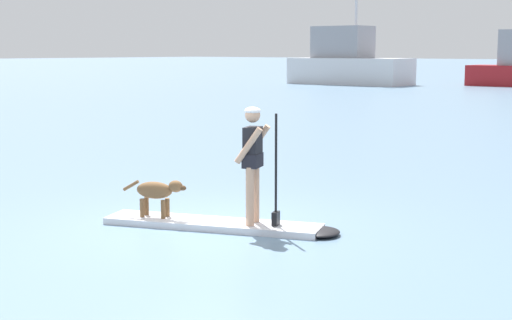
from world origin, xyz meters
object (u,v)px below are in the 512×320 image
Objects in this scene: paddleboard at (227,225)px; person_paddler at (254,157)px; dog at (157,192)px; moored_boat_far_port at (348,63)px.

person_paddler is (0.38, 0.16, 1.04)m from paddleboard.
dog is 0.10× the size of moored_boat_far_port.
moored_boat_far_port is (-25.41, 40.67, 0.55)m from person_paddler.
paddleboard is 1.12m from person_paddler.
moored_boat_far_port is at bearing 122.00° from person_paddler.
dog is (-1.02, -0.43, 0.44)m from paddleboard.
person_paddler is at bearing 22.89° from paddleboard.
dog is (-1.41, -0.59, -0.60)m from person_paddler.
paddleboard is 3.57× the size of dog.
moored_boat_far_port is (-24.00, 41.26, 1.15)m from dog.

